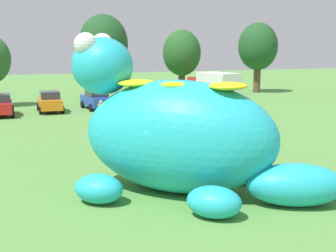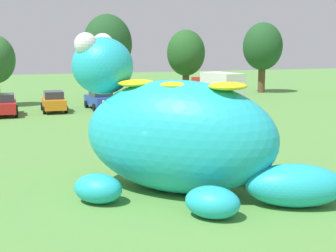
# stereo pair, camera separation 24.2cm
# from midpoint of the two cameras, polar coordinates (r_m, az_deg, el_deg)

# --- Properties ---
(ground_plane) EXTENTS (160.00, 160.00, 0.00)m
(ground_plane) POSITION_cam_midpoint_polar(r_m,az_deg,el_deg) (17.44, 0.01, -7.92)
(ground_plane) COLOR #568E42
(giant_inflatable_creature) EXTENTS (10.62, 8.52, 5.82)m
(giant_inflatable_creature) POSITION_cam_midpoint_polar(r_m,az_deg,el_deg) (16.85, 1.72, -1.08)
(giant_inflatable_creature) COLOR #23B2C6
(giant_inflatable_creature) RESTS_ON ground
(car_red) EXTENTS (2.12, 4.19, 1.72)m
(car_red) POSITION_cam_midpoint_polar(r_m,az_deg,el_deg) (38.24, -19.33, 2.49)
(car_red) COLOR red
(car_red) RESTS_ON ground
(car_orange) EXTENTS (2.09, 4.17, 1.72)m
(car_orange) POSITION_cam_midpoint_polar(r_m,az_deg,el_deg) (39.43, -13.75, 2.96)
(car_orange) COLOR orange
(car_orange) RESTS_ON ground
(car_blue) EXTENTS (2.15, 4.21, 1.72)m
(car_blue) POSITION_cam_midpoint_polar(r_m,az_deg,el_deg) (40.40, -8.22, 3.29)
(car_blue) COLOR #2347B7
(car_blue) RESTS_ON ground
(car_yellow) EXTENTS (2.00, 4.13, 1.72)m
(car_yellow) POSITION_cam_midpoint_polar(r_m,az_deg,el_deg) (40.38, -2.44, 3.38)
(car_yellow) COLOR yellow
(car_yellow) RESTS_ON ground
(box_truck) EXTENTS (2.84, 6.56, 2.95)m
(box_truck) POSITION_cam_midpoint_polar(r_m,az_deg,el_deg) (44.21, 6.33, 4.84)
(box_truck) COLOR #B2231E
(box_truck) RESTS_ON ground
(tree_centre_left) EXTENTS (4.78, 4.78, 8.48)m
(tree_centre_left) POSITION_cam_midpoint_polar(r_m,az_deg,el_deg) (46.22, -7.31, 9.93)
(tree_centre_left) COLOR brown
(tree_centre_left) RESTS_ON ground
(tree_centre) EXTENTS (4.01, 4.01, 7.12)m
(tree_centre) POSITION_cam_midpoint_polar(r_m,az_deg,el_deg) (49.36, 2.38, 8.94)
(tree_centre) COLOR brown
(tree_centre) RESTS_ON ground
(tree_centre_right) EXTENTS (4.60, 4.60, 8.16)m
(tree_centre_right) POSITION_cam_midpoint_polar(r_m,az_deg,el_deg) (55.89, 11.72, 9.53)
(tree_centre_right) COLOR brown
(tree_centre_right) RESTS_ON ground
(spectator_near_inflatable) EXTENTS (0.38, 0.26, 1.71)m
(spectator_near_inflatable) POSITION_cam_midpoint_polar(r_m,az_deg,el_deg) (31.99, -7.68, 1.64)
(spectator_near_inflatable) COLOR #2D334C
(spectator_near_inflatable) RESTS_ON ground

